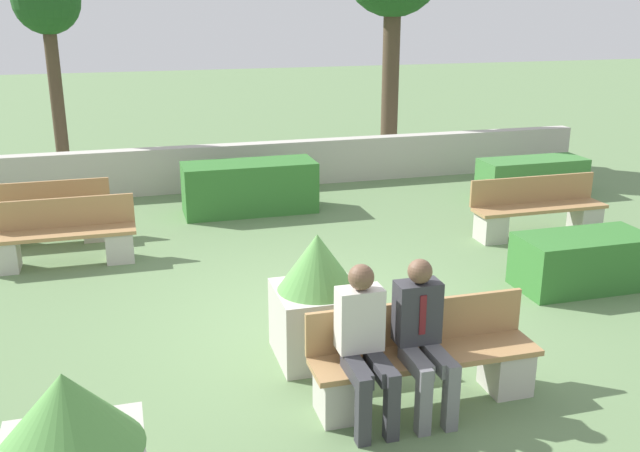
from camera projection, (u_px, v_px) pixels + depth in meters
name	position (u px, v px, depth m)	size (l,w,h in m)	color
ground_plane	(322.00, 316.00, 7.97)	(60.00, 60.00, 0.00)	#607F51
perimeter_wall	(235.00, 166.00, 13.29)	(14.10, 0.30, 0.83)	#B7B2A8
bench_front	(424.00, 364.00, 6.22)	(2.04, 0.49, 0.86)	#A37A4C
bench_left_side	(62.00, 240.00, 9.45)	(1.91, 0.49, 0.86)	#A37A4C
bench_right_side	(538.00, 213.00, 10.62)	(2.05, 0.48, 0.86)	#A37A4C
bench_back	(51.00, 220.00, 10.34)	(1.71, 0.49, 0.86)	#A37A4C
person_seated_man	(423.00, 331.00, 5.94)	(0.38, 0.64, 1.34)	slate
person_seated_woman	(364.00, 338.00, 5.81)	(0.38, 0.64, 1.35)	#333338
hedge_block_near_left	(250.00, 187.00, 11.79)	(2.17, 0.82, 0.84)	#33702D
hedge_block_near_right	(582.00, 261.00, 8.71)	(1.61, 0.78, 0.66)	#33702D
hedge_block_mid_left	(532.00, 177.00, 12.82)	(1.91, 0.72, 0.67)	#3D7A38
planter_corner_right	(317.00, 298.00, 6.90)	(0.81, 0.81, 1.28)	#B7B2A8
tree_leftmost	(47.00, 10.00, 12.75)	(1.20, 1.20, 3.98)	#473828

